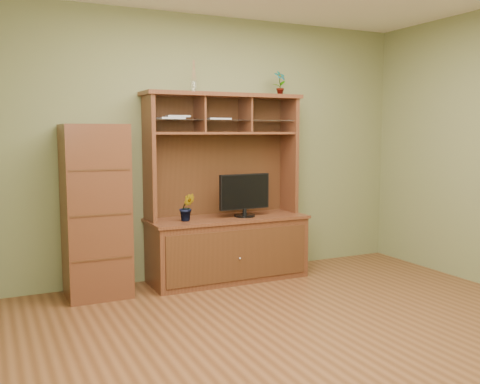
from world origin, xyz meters
TOP-DOWN VIEW (x-y plane):
  - room at (0.00, 0.00)m, footprint 4.54×4.04m
  - media_hutch at (0.04, 1.73)m, footprint 1.66×0.61m
  - monitor at (0.20, 1.65)m, footprint 0.55×0.21m
  - orchid_plant at (-0.42, 1.65)m, footprint 0.18×0.16m
  - top_plant at (0.70, 1.80)m, footprint 0.15×0.11m
  - reed_diffuser at (-0.28, 1.80)m, footprint 0.06×0.06m
  - magazines at (-0.34, 1.81)m, footprint 0.74×0.19m
  - side_cabinet at (-1.28, 1.73)m, footprint 0.56×0.51m

SIDE VIEW (x-z plane):
  - media_hutch at x=0.04m, z-range -0.43..1.47m
  - orchid_plant at x=-0.42m, z-range 0.65..0.92m
  - side_cabinet at x=-1.28m, z-range 0.00..1.58m
  - monitor at x=0.20m, z-range 0.66..1.10m
  - room at x=0.00m, z-range -0.02..2.72m
  - magazines at x=-0.34m, z-range 1.63..1.67m
  - reed_diffuser at x=-0.28m, z-range 1.87..2.18m
  - top_plant at x=0.70m, z-range 1.90..2.16m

